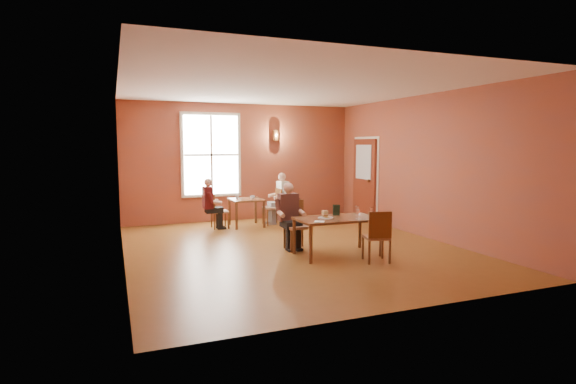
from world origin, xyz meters
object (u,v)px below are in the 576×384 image
object	(u,v)px
diner_main	(298,218)
chair_empty	(376,236)
chair_diner_maroon	(220,211)
main_table	(337,237)
second_table	(247,213)
diner_maroon	(218,204)
chair_diner_main	(297,225)
diner_white	(273,200)
chair_diner_white	(272,207)

from	to	relation	value
diner_main	chair_empty	world-z (taller)	diner_main
diner_main	chair_diner_maroon	bearing A→B (deg)	-72.45
main_table	chair_empty	xyz separation A→B (m)	(0.41, -0.63, 0.10)
main_table	chair_empty	world-z (taller)	chair_empty
diner_main	second_table	size ratio (longest dim) A/B	1.59
diner_main	diner_maroon	bearing A→B (deg)	-71.87
diner_main	chair_empty	bearing A→B (deg)	125.97
chair_diner_main	diner_maroon	xyz separation A→B (m)	(-0.89, 2.68, 0.12)
diner_maroon	chair_diner_main	bearing A→B (deg)	18.32
diner_white	second_table	bearing A→B (deg)	90.00
main_table	diner_white	size ratio (longest dim) A/B	1.17
chair_diner_white	chair_diner_maroon	xyz separation A→B (m)	(-1.30, 0.00, -0.03)
main_table	diner_white	distance (m)	3.34
chair_empty	diner_white	bearing A→B (deg)	109.61
chair_empty	diner_white	size ratio (longest dim) A/B	0.71
chair_diner_white	chair_diner_maroon	size ratio (longest dim) A/B	1.07
chair_diner_white	second_table	bearing A→B (deg)	90.00
main_table	second_table	distance (m)	3.40
diner_white	chair_empty	bearing A→B (deg)	-173.77
diner_main	chair_diner_maroon	world-z (taller)	diner_main
second_table	diner_white	size ratio (longest dim) A/B	0.62
main_table	chair_diner_main	distance (m)	0.83
chair_empty	chair_diner_white	bearing A→B (deg)	110.04
main_table	diner_maroon	bearing A→B (deg)	112.62
diner_maroon	diner_main	bearing A→B (deg)	18.13
second_table	chair_diner_white	world-z (taller)	chair_diner_white
diner_main	diner_white	world-z (taller)	diner_white
diner_main	diner_white	xyz separation A→B (m)	(0.47, 2.71, 0.01)
second_table	diner_white	world-z (taller)	diner_white
chair_diner_main	chair_diner_white	bearing A→B (deg)	-99.42
chair_diner_main	chair_empty	size ratio (longest dim) A/B	1.05
chair_empty	chair_diner_maroon	distance (m)	4.33
main_table	second_table	world-z (taller)	main_table
diner_white	diner_maroon	distance (m)	1.36
main_table	chair_diner_maroon	bearing A→B (deg)	112.18
main_table	chair_diner_white	bearing A→B (deg)	90.96
second_table	diner_maroon	world-z (taller)	diner_maroon
chair_diner_white	diner_maroon	distance (m)	1.34
diner_main	diner_maroon	distance (m)	2.85
diner_main	diner_white	bearing A→B (deg)	-99.94
diner_main	chair_diner_white	bearing A→B (deg)	-99.32
chair_diner_main	chair_empty	xyz separation A→B (m)	(0.91, -1.28, -0.02)
chair_diner_maroon	main_table	bearing A→B (deg)	22.18
chair_diner_white	diner_white	size ratio (longest dim) A/B	0.72
chair_empty	diner_maroon	distance (m)	4.34
chair_diner_main	chair_empty	bearing A→B (deg)	125.33
diner_maroon	diner_white	bearing A→B (deg)	90.00
diner_main	chair_diner_main	bearing A→B (deg)	-90.00
main_table	diner_maroon	xyz separation A→B (m)	(-1.39, 3.33, 0.24)
main_table	chair_diner_main	world-z (taller)	chair_diner_main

